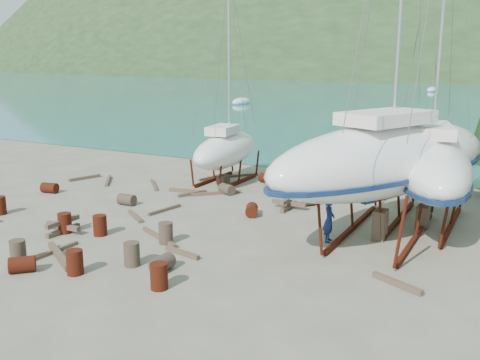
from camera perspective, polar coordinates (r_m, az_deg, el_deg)
The scene contains 43 objects.
ground at distance 22.61m, azimuth -4.77°, elevation -6.20°, with size 600.00×600.00×0.00m, color #615D4D.
far_house_left at distance 219.93m, azimuth 9.48°, elevation 11.53°, with size 6.60×5.60×5.60m.
far_house_center at distance 210.31m, azimuth 20.02°, elevation 10.89°, with size 6.60×5.60×5.60m.
moored_boat_left at distance 88.62m, azimuth 0.13°, elevation 8.34°, with size 2.00×5.00×6.05m.
moored_boat_far at distance 129.56m, azimuth 19.78°, elevation 9.03°, with size 2.00×5.00×6.05m.
large_sailboat_near at distance 22.94m, azimuth 15.48°, elevation 2.26°, with size 8.76×13.59×20.71m.
large_sailboat_far at distance 25.03m, azimuth 19.51°, elevation 1.74°, with size 5.87×11.51×17.50m.
small_sailboat_shore at distance 32.10m, azimuth -1.50°, elevation 3.32°, with size 3.44×8.03×12.43m.
worker at distance 22.15m, azimuth 9.48°, elevation -4.24°, with size 0.67×0.44×1.84m, color navy.
drum_1 at distance 19.30m, azimuth -8.28°, elevation -8.78°, with size 0.58×0.58×0.88m, color #2D2823.
drum_2 at distance 31.71m, azimuth -19.65°, elevation -0.79°, with size 0.58×0.58×0.88m, color #57160F.
drum_3 at distance 19.65m, azimuth -17.21°, elevation -8.37°, with size 0.58×0.58×0.88m, color #57160F.
drum_4 at distance 32.25m, azimuth 2.87°, elevation 0.17°, with size 0.58×0.58×0.88m, color #57160F.
drum_5 at distance 21.99m, azimuth -7.92°, elevation -5.62°, with size 0.58×0.58×0.88m, color #2D2823.
drum_6 at distance 25.55m, azimuth 1.25°, elevation -3.22°, with size 0.58×0.58×0.88m, color #57160F.
drum_7 at distance 17.86m, azimuth -8.63°, elevation -10.11°, with size 0.58×0.58×0.88m, color #57160F.
drum_8 at distance 28.24m, azimuth -24.23°, elevation -2.50°, with size 0.58×0.58×0.88m, color #57160F.
drum_9 at distance 29.57m, azimuth -1.40°, elevation -0.99°, with size 0.58×0.58×0.88m, color #2D2823.
drum_10 at distance 23.51m, azimuth -14.71°, elevation -4.70°, with size 0.58×0.58×0.88m, color #57160F.
drum_11 at distance 27.62m, azimuth 7.60°, elevation -2.10°, with size 0.58×0.58×0.88m, color #2D2823.
drum_12 at distance 20.48m, azimuth -22.22°, elevation -8.35°, with size 0.58×0.58×0.88m, color #57160F.
drum_13 at distance 24.26m, azimuth -18.18°, elevation -4.39°, with size 0.58×0.58×0.88m, color #57160F.
drum_15 at distance 28.00m, azimuth -11.99°, elevation -2.06°, with size 0.58×0.58×0.88m, color #2D2823.
drum_16 at distance 21.36m, azimuth -22.60°, elevation -7.08°, with size 0.58×0.58×0.88m, color #2D2823.
drum_17 at distance 19.91m, azimuth -11.46°, elevation -7.76°, with size 0.58×0.58×0.88m, color #2D2823.
timber_0 at distance 34.06m, azimuth 0.14°, elevation 0.50°, with size 0.14×2.25×0.14m, color brown.
timber_1 at distance 18.73m, azimuth 16.39°, elevation -10.53°, with size 0.19×1.95×0.19m, color brown.
timber_2 at distance 34.65m, azimuth -16.23°, elevation 0.22°, with size 0.19×2.10×0.19m, color brown.
timber_3 at distance 22.01m, azimuth -19.35°, elevation -7.24°, with size 0.15×2.45×0.15m, color brown.
timber_4 at distance 29.55m, azimuth -5.12°, elevation -1.45°, with size 0.17×1.82×0.17m, color brown.
timber_5 at distance 22.65m, azimuth -8.63°, elevation -6.05°, with size 0.16×2.87×0.16m, color brown.
timber_6 at distance 30.45m, azimuth 8.62°, elevation -1.10°, with size 0.19×1.69×0.19m, color brown.
timber_7 at distance 20.77m, azimuth -6.20°, elevation -7.72°, with size 0.17×1.73×0.17m, color brown.
timber_8 at distance 30.17m, azimuth -5.91°, elevation -1.15°, with size 0.19×1.90×0.19m, color brown.
timber_9 at distance 33.58m, azimuth -2.98°, elevation 0.30°, with size 0.15×2.30×0.15m, color brown.
timber_10 at distance 29.56m, azimuth -2.56°, elevation -1.41°, with size 0.16×2.83×0.16m, color brown.
timber_11 at distance 26.60m, azimuth -8.06°, elevation -3.17°, with size 0.15×2.12×0.15m, color brown.
timber_12 at distance 25.75m, azimuth -11.14°, elevation -3.81°, with size 0.17×1.91×0.17m, color brown.
timber_15 at distance 31.93m, azimuth -9.18°, elevation -0.51°, with size 0.15×2.64×0.15m, color brown.
timber_16 at distance 21.40m, azimuth -18.73°, elevation -7.66°, with size 0.23×2.94×0.23m, color brown.
timber_17 at distance 33.55m, azimuth -13.89°, elevation -0.06°, with size 0.16×2.64×0.16m, color brown.
timber_pile_fore at distance 24.32m, azimuth -18.36°, elevation -4.70°, with size 1.80×1.80×0.60m.
timber_pile_aft at distance 26.79m, azimuth 5.25°, elevation -2.48°, with size 1.80×1.80×0.60m.
Camera 1 is at (11.75, -17.85, 7.36)m, focal length 40.00 mm.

